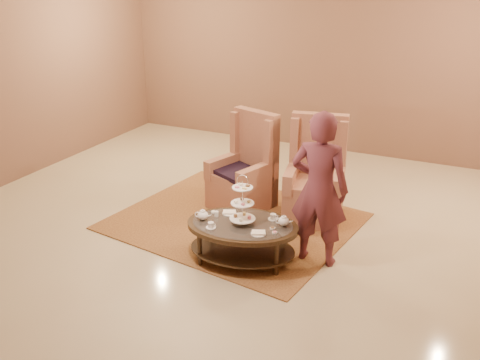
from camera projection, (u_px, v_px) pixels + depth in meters
The scene contains 8 objects.
ground at pixel (233, 242), 6.60m from camera, with size 8.00×8.00×0.00m, color beige.
ceiling at pixel (233, 242), 6.60m from camera, with size 8.00×8.00×0.02m, color beige.
wall_back at pixel (333, 53), 9.29m from camera, with size 8.00×0.04×3.50m, color brown.
rug at pixel (234, 221), 7.11m from camera, with size 3.27×2.85×0.02m.
tea_table at pixel (242, 230), 6.04m from camera, with size 1.42×1.11×1.06m.
armchair_left at pixel (246, 176), 7.41m from camera, with size 0.92×0.93×1.34m.
armchair_right at pixel (315, 184), 7.11m from camera, with size 0.88×0.90×1.38m.
person at pixel (319, 189), 5.86m from camera, with size 0.66×0.45×1.78m.
Camera 1 is at (2.59, -5.22, 3.18)m, focal length 40.00 mm.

